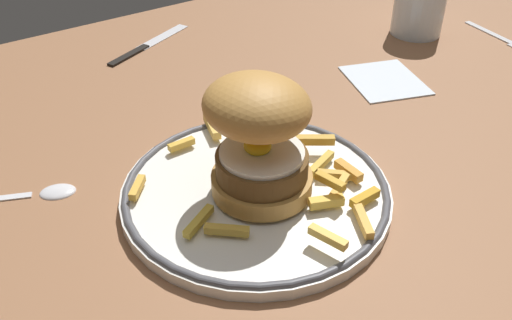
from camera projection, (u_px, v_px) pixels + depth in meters
The scene contains 9 objects.
ground_plane at pixel (256, 176), 60.91cm from camera, with size 144.18×96.49×4.00cm, color #8D5E3E.
dinner_plate at pixel (256, 191), 54.29cm from camera, with size 26.60×26.60×1.60cm.
burger at pixel (259, 134), 50.24cm from camera, with size 11.09×11.21×11.90cm.
fries_pile at pixel (282, 169), 55.02cm from camera, with size 21.72×25.83×2.23cm.
water_glass at pixel (419, 9), 86.33cm from camera, with size 7.93×7.93×9.34cm.
fork at pixel (502, 38), 86.65cm from camera, with size 3.76×14.43×0.36cm.
knife at pixel (142, 47), 83.64cm from camera, with size 17.07×8.66×0.70cm.
spoon at pixel (42, 191), 54.99cm from camera, with size 12.85×6.93×0.90cm.
napkin at pixel (385, 80), 74.99cm from camera, with size 9.31×10.83×0.40cm, color silver.
Camera 1 is at (-27.98, -39.57, 34.95)cm, focal length 38.53 mm.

